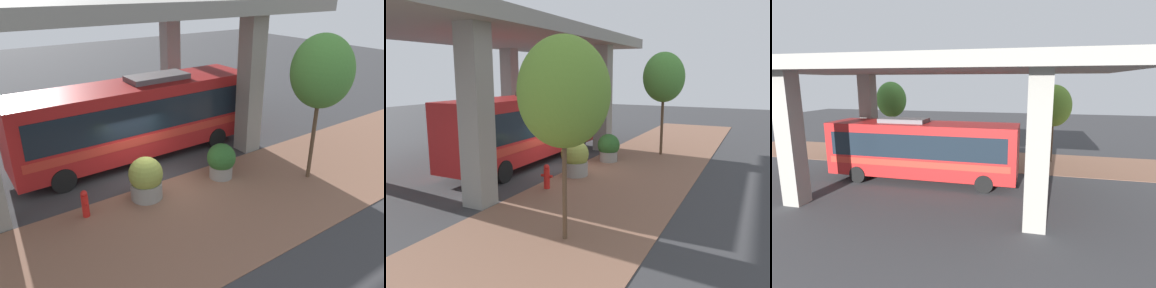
# 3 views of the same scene
# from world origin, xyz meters

# --- Properties ---
(ground_plane) EXTENTS (80.00, 80.00, 0.00)m
(ground_plane) POSITION_xyz_m (0.00, 0.00, 0.00)
(ground_plane) COLOR #38383A
(ground_plane) RESTS_ON ground
(sidewalk_strip) EXTENTS (6.00, 40.00, 0.02)m
(sidewalk_strip) POSITION_xyz_m (-3.00, 0.00, 0.01)
(sidewalk_strip) COLOR #845B47
(sidewalk_strip) RESTS_ON ground
(overpass) EXTENTS (9.40, 19.39, 6.99)m
(overpass) POSITION_xyz_m (4.00, 0.00, 6.13)
(overpass) COLOR gray
(overpass) RESTS_ON ground
(bus) EXTENTS (2.76, 11.26, 3.77)m
(bus) POSITION_xyz_m (2.74, -0.92, 2.04)
(bus) COLOR #B21E1E
(bus) RESTS_ON ground
(fire_hydrant) EXTENTS (0.51, 0.25, 1.05)m
(fire_hydrant) POSITION_xyz_m (-0.65, 2.96, 0.53)
(fire_hydrant) COLOR red
(fire_hydrant) RESTS_ON ground
(planter_front) EXTENTS (1.30, 1.30, 1.68)m
(planter_front) POSITION_xyz_m (-0.76, 0.60, 0.82)
(planter_front) COLOR gray
(planter_front) RESTS_ON ground
(planter_middle) EXTENTS (1.20, 1.20, 1.51)m
(planter_middle) POSITION_xyz_m (-1.09, -2.76, 0.76)
(planter_middle) COLOR gray
(planter_middle) RESTS_ON ground
(street_tree_far) EXTENTS (2.36, 2.36, 5.92)m
(street_tree_far) POSITION_xyz_m (-3.20, -5.79, 4.49)
(street_tree_far) COLOR brown
(street_tree_far) RESTS_ON ground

